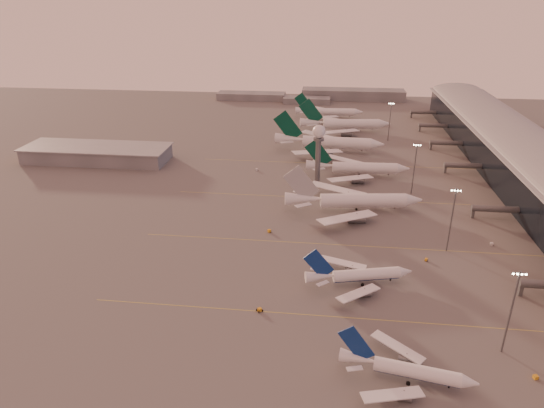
# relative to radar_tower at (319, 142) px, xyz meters

# --- Properties ---
(ground) EXTENTS (700.00, 700.00, 0.00)m
(ground) POSITION_rel_radar_tower_xyz_m (-5.00, -120.00, -20.95)
(ground) COLOR #4E4B4B
(ground) RESTS_ON ground
(taxiway_markings) EXTENTS (180.00, 185.25, 0.02)m
(taxiway_markings) POSITION_rel_radar_tower_xyz_m (25.00, -64.00, -20.94)
(taxiway_markings) COLOR gold
(taxiway_markings) RESTS_ON ground
(terminal) EXTENTS (57.00, 362.00, 23.04)m
(terminal) POSITION_rel_radar_tower_xyz_m (102.88, -9.91, -10.43)
(terminal) COLOR black
(terminal) RESTS_ON ground
(hangar) EXTENTS (82.00, 27.00, 8.50)m
(hangar) POSITION_rel_radar_tower_xyz_m (-125.00, 20.00, -16.63)
(hangar) COLOR slate
(hangar) RESTS_ON ground
(radar_tower) EXTENTS (6.40, 6.40, 31.10)m
(radar_tower) POSITION_rel_radar_tower_xyz_m (0.00, 0.00, 0.00)
(radar_tower) COLOR #575A5E
(radar_tower) RESTS_ON ground
(mast_a) EXTENTS (3.60, 0.56, 25.00)m
(mast_a) POSITION_rel_radar_tower_xyz_m (53.00, -120.00, -7.21)
(mast_a) COLOR #575A5E
(mast_a) RESTS_ON ground
(mast_b) EXTENTS (3.60, 0.56, 25.00)m
(mast_b) POSITION_rel_radar_tower_xyz_m (50.00, -65.00, -7.21)
(mast_b) COLOR #575A5E
(mast_b) RESTS_ON ground
(mast_c) EXTENTS (3.60, 0.56, 25.00)m
(mast_c) POSITION_rel_radar_tower_xyz_m (45.00, -10.00, -7.21)
(mast_c) COLOR #575A5E
(mast_c) RESTS_ON ground
(mast_d) EXTENTS (3.60, 0.56, 25.00)m
(mast_d) POSITION_rel_radar_tower_xyz_m (43.00, 80.00, -7.21)
(mast_d) COLOR #575A5E
(mast_d) RESTS_ON ground
(distant_horizon) EXTENTS (165.00, 37.50, 9.00)m
(distant_horizon) POSITION_rel_radar_tower_xyz_m (-2.38, 205.14, -17.06)
(distant_horizon) COLOR slate
(distant_horizon) RESTS_ON ground
(narrowbody_near) EXTENTS (33.84, 26.78, 13.32)m
(narrowbody_near) POSITION_rel_radar_tower_xyz_m (26.09, -133.69, -18.25)
(narrowbody_near) COLOR white
(narrowbody_near) RESTS_ON ground
(narrowbody_mid) EXTENTS (35.96, 28.35, 14.29)m
(narrowbody_mid) POSITION_rel_radar_tower_xyz_m (16.47, -91.60, -18.06)
(narrowbody_mid) COLOR white
(narrowbody_mid) RESTS_ON ground
(widebody_white) EXTENTS (60.54, 48.24, 21.34)m
(widebody_white) POSITION_rel_radar_tower_xyz_m (16.98, -33.09, -17.25)
(widebody_white) COLOR white
(widebody_white) RESTS_ON ground
(greentail_a) EXTENTS (54.19, 43.73, 19.68)m
(greentail_a) POSITION_rel_radar_tower_xyz_m (20.50, 11.61, -17.47)
(greentail_a) COLOR white
(greentail_a) RESTS_ON ground
(greentail_b) EXTENTS (66.19, 53.36, 24.03)m
(greentail_b) POSITION_rel_radar_tower_xyz_m (5.40, 52.81, -16.71)
(greentail_b) COLOR white
(greentail_b) RESTS_ON ground
(greentail_c) EXTENTS (62.79, 50.48, 22.83)m
(greentail_c) POSITION_rel_radar_tower_xyz_m (15.98, 99.63, -16.92)
(greentail_c) COLOR white
(greentail_c) RESTS_ON ground
(greentail_d) EXTENTS (52.39, 42.23, 19.02)m
(greentail_d) POSITION_rel_radar_tower_xyz_m (4.79, 139.00, -17.59)
(greentail_d) COLOR white
(greentail_d) RESTS_ON ground
(gsv_catering_a) EXTENTS (5.44, 3.48, 4.13)m
(gsv_catering_a) POSITION_rel_radar_tower_xyz_m (58.41, -129.45, -18.89)
(gsv_catering_a) COLOR orange
(gsv_catering_a) RESTS_ON ground
(gsv_tug_mid) EXTENTS (3.97, 4.13, 1.03)m
(gsv_tug_mid) POSITION_rel_radar_tower_xyz_m (-13.67, -110.00, -20.42)
(gsv_tug_mid) COLOR orange
(gsv_tug_mid) RESTS_ON ground
(gsv_truck_b) EXTENTS (5.36, 3.59, 2.04)m
(gsv_truck_b) POSITION_rel_radar_tower_xyz_m (41.61, -73.68, -19.91)
(gsv_truck_b) COLOR orange
(gsv_truck_b) RESTS_ON ground
(gsv_truck_c) EXTENTS (6.25, 4.98, 2.43)m
(gsv_truck_c) POSITION_rel_radar_tower_xyz_m (-16.76, -57.54, -19.71)
(gsv_truck_c) COLOR orange
(gsv_truck_c) RESTS_ON ground
(gsv_catering_b) EXTENTS (5.27, 2.77, 4.19)m
(gsv_catering_b) POSITION_rel_radar_tower_xyz_m (68.11, -58.67, -18.86)
(gsv_catering_b) COLOR silver
(gsv_catering_b) RESTS_ON ground
(gsv_truck_d) EXTENTS (3.22, 6.13, 2.35)m
(gsv_truck_d) POSITION_rel_radar_tower_xyz_m (-32.94, 14.47, -19.75)
(gsv_truck_d) COLOR silver
(gsv_truck_d) RESTS_ON ground
(gsv_tug_hangar) EXTENTS (4.03, 3.19, 1.00)m
(gsv_tug_hangar) POSITION_rel_radar_tower_xyz_m (31.78, 27.66, -20.43)
(gsv_tug_hangar) COLOR silver
(gsv_tug_hangar) RESTS_ON ground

